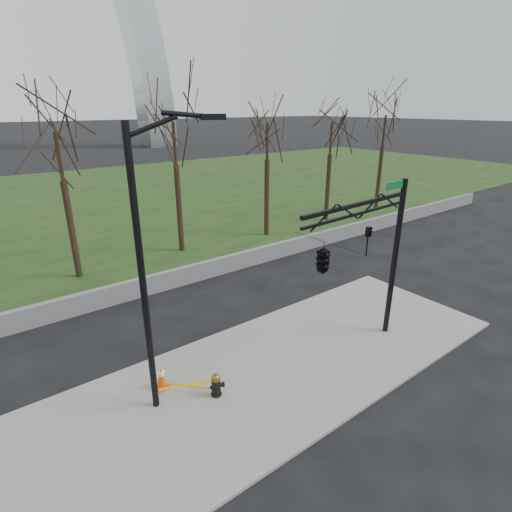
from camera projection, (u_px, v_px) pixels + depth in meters
ground at (269, 373)px, 13.13m from camera, size 500.00×500.00×0.00m
sidewalk at (269, 372)px, 13.12m from camera, size 18.00×6.00×0.10m
grass_strip at (58, 204)px, 35.46m from camera, size 120.00×40.00×0.06m
guardrail at (164, 281)px, 18.93m from camera, size 60.00×0.30×0.90m
tree_row at (128, 186)px, 20.62m from camera, size 46.39×4.00×8.75m
fire_hydrant at (216, 385)px, 11.89m from camera, size 0.49×0.33×0.79m
traffic_cone at (161, 377)px, 12.19m from camera, size 0.43×0.43×0.75m
street_light at (149, 258)px, 10.05m from camera, size 2.31×0.94×8.21m
traffic_signal_mast at (340, 251)px, 12.06m from camera, size 5.10×2.51×6.00m
caution_tape at (187, 386)px, 11.87m from camera, size 1.64×1.30×0.41m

